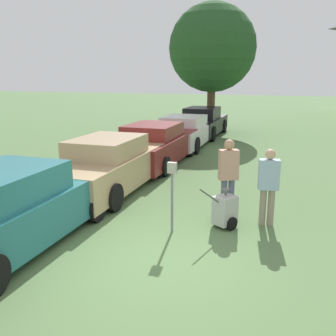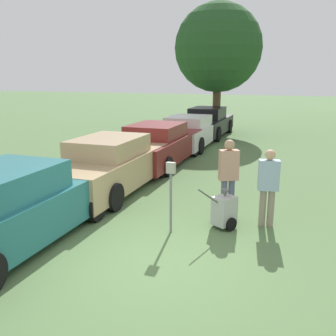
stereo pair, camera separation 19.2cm
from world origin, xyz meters
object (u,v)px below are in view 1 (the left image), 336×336
object	(u,v)px
parked_car_maroon	(155,145)
person_worker	(228,173)
parked_car_white	(185,132)
parking_meter	(172,185)
parked_car_tan	(111,165)
equipment_cart	(225,210)
parked_car_black	(203,123)
person_supervisor	(268,183)
parked_car_teal	(11,210)

from	to	relation	value
parked_car_maroon	person_worker	bearing A→B (deg)	-52.59
parked_car_white	parking_meter	world-z (taller)	parking_meter
parked_car_tan	equipment_cart	bearing A→B (deg)	-26.38
parking_meter	parked_car_black	bearing A→B (deg)	101.60
person_supervisor	equipment_cart	distance (m)	1.07
parking_meter	equipment_cart	size ratio (longest dim) A/B	1.47
person_worker	parked_car_black	bearing A→B (deg)	-100.85
parked_car_tan	parking_meter	world-z (taller)	parked_car_tan
parked_car_maroon	parking_meter	world-z (taller)	parked_car_maroon
parked_car_tan	parked_car_black	world-z (taller)	parked_car_black
parked_car_tan	parked_car_black	size ratio (longest dim) A/B	1.02
parked_car_teal	equipment_cart	bearing A→B (deg)	30.51
parked_car_tan	person_supervisor	bearing A→B (deg)	-17.17
parked_car_maroon	parked_car_black	bearing A→B (deg)	88.64
parking_meter	equipment_cart	world-z (taller)	parking_meter
parking_meter	person_worker	distance (m)	1.59
parked_car_teal	parked_car_maroon	distance (m)	7.24
parked_car_teal	person_worker	world-z (taller)	person_worker
parked_car_teal	parked_car_white	bearing A→B (deg)	88.64
parked_car_teal	parked_car_tan	distance (m)	3.86
parked_car_black	person_supervisor	xyz separation A→B (m)	(4.36, -11.57, 0.24)
person_worker	parked_car_teal	bearing A→B (deg)	12.27
person_worker	equipment_cart	xyz separation A→B (m)	(0.09, -0.72, -0.62)
parking_meter	equipment_cart	distance (m)	1.30
parked_car_black	parking_meter	bearing A→B (deg)	-79.76
parked_car_tan	person_worker	size ratio (longest dim) A/B	2.96
parked_car_teal	parked_car_black	bearing A→B (deg)	88.64
parked_car_teal	parked_car_white	world-z (taller)	parked_car_teal
parked_car_maroon	equipment_cart	size ratio (longest dim) A/B	5.27
parking_meter	person_worker	size ratio (longest dim) A/B	0.83
parked_car_maroon	parked_car_white	bearing A→B (deg)	88.64
parked_car_teal	person_supervisor	size ratio (longest dim) A/B	3.04
parked_car_maroon	equipment_cart	world-z (taller)	parked_car_maroon
equipment_cart	parked_car_tan	bearing A→B (deg)	-175.11
parked_car_teal	parked_car_tan	world-z (taller)	parked_car_teal
parked_car_black	equipment_cart	distance (m)	12.51
parked_car_tan	person_worker	bearing A→B (deg)	-16.48
parked_car_maroon	person_worker	world-z (taller)	person_worker
parked_car_maroon	parking_meter	distance (m)	6.21
person_supervisor	equipment_cart	world-z (taller)	person_supervisor
person_supervisor	parked_car_black	bearing A→B (deg)	-81.73
parked_car_teal	equipment_cart	xyz separation A→B (m)	(3.55, 2.21, -0.32)
parked_car_teal	person_supervisor	bearing A→B (deg)	29.69
person_worker	person_supervisor	world-z (taller)	person_worker
parked_car_maroon	equipment_cart	xyz separation A→B (m)	(3.55, -5.03, -0.30)
person_supervisor	equipment_cart	xyz separation A→B (m)	(-0.81, -0.42, -0.55)
parked_car_white	person_supervisor	distance (m)	9.41
parked_car_teal	parking_meter	bearing A→B (deg)	30.36
parked_car_black	person_worker	xyz separation A→B (m)	(3.46, -11.27, 0.30)
parking_meter	parked_car_maroon	bearing A→B (deg)	114.64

